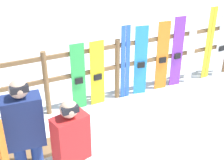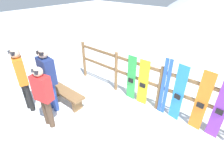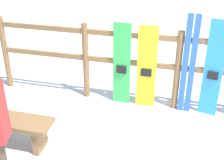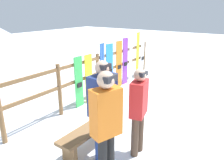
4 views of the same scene
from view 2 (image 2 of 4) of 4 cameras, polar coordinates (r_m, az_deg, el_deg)
The scene contains 12 objects.
ground_plane at distance 3.95m, azimuth -0.36°, elevation -23.19°, with size 40.00×40.00×0.00m, color white.
fence at distance 4.70m, azimuth 15.41°, elevation -1.60°, with size 5.98×0.10×1.29m.
bench at distance 5.16m, azimuth -15.00°, elevation -4.39°, with size 1.33×0.36×0.42m.
person_navy at distance 4.68m, azimuth -20.21°, elevation 0.98°, with size 0.49×0.30×1.76m.
person_orange at distance 4.92m, azimuth -27.42°, elevation 1.17°, with size 0.45×0.34×1.77m.
person_red at distance 4.22m, azimuth -21.54°, elevation -4.27°, with size 0.46×0.32×1.59m.
snowboard_green at distance 5.04m, azimuth 6.32°, elevation 0.58°, with size 0.28×0.06×1.36m.
snowboard_yellow at distance 4.87m, azimuth 10.11°, elevation -0.97°, with size 0.30×0.07×1.35m.
ski_pair_blue at distance 4.59m, azimuth 16.83°, elevation -2.34°, with size 0.19×0.02×1.57m.
snowboard_blue at distance 4.52m, azimuth 20.80°, elevation -4.25°, with size 0.28×0.09×1.52m.
snowboard_orange at distance 4.42m, azimuth 27.15°, elevation -6.48°, with size 0.28×0.08×1.54m.
snowboard_purple at distance 4.38m, azimuth 31.96°, elevation -7.90°, with size 0.26×0.07×1.59m.
Camera 2 is at (1.53, -1.76, 3.18)m, focal length 28.00 mm.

